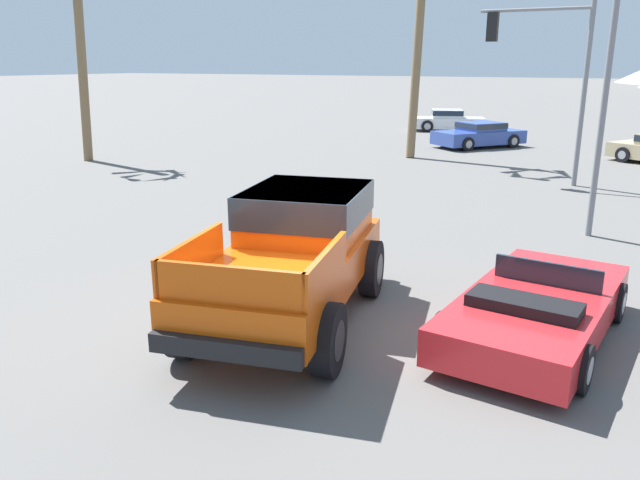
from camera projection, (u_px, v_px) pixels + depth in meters
name	position (u px, v px, depth m)	size (l,w,h in m)	color
ground_plane	(304.00, 322.00, 9.72)	(320.00, 320.00, 0.00)	#5B5956
orange_pickup_truck	(296.00, 247.00, 9.73)	(3.11, 5.32, 1.94)	#CC4C0C
red_convertible_car	(536.00, 310.00, 9.03)	(2.27, 4.33, 1.03)	red
parked_car_white	(448.00, 120.00, 36.23)	(4.39, 3.10, 1.23)	white
parked_car_blue	(479.00, 134.00, 29.34)	(4.00, 4.49, 1.17)	#334C9E
traffic_light_main	(544.00, 59.00, 19.87)	(3.49, 0.38, 5.73)	slate
street_lamp_post	(616.00, 8.00, 13.16)	(0.90, 0.24, 8.40)	slate
palm_tree_tall	(72.00, 0.00, 23.91)	(2.85, 2.87, 8.30)	brown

